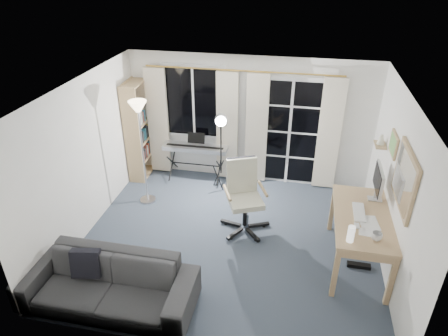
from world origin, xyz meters
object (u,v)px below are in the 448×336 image
at_px(monitor, 378,181).
at_px(sofa, 106,277).
at_px(keyboard_piano, 195,148).
at_px(office_chair, 243,189).
at_px(torchiere_lamp, 139,123).
at_px(desk, 362,222).
at_px(mug, 377,236).
at_px(bookshelf, 138,131).
at_px(studio_light, 221,129).

relative_size(monitor, sofa, 0.27).
bearing_deg(keyboard_piano, monitor, -25.17).
xyz_separation_m(keyboard_piano, office_chair, (1.12, -1.28, 0.01)).
bearing_deg(torchiere_lamp, desk, -14.91).
height_order(torchiere_lamp, sofa, torchiere_lamp).
bearing_deg(mug, bookshelf, 149.58).
relative_size(studio_light, monitor, 2.65).
bearing_deg(office_chair, desk, -41.56).
height_order(monitor, mug, monitor).
bearing_deg(monitor, torchiere_lamp, 173.11).
distance_m(torchiere_lamp, monitor, 3.77).
xyz_separation_m(desk, sofa, (-3.14, -1.40, -0.29)).
relative_size(torchiere_lamp, mug, 14.02).
xyz_separation_m(keyboard_piano, sofa, (-0.28, -3.25, -0.24)).
xyz_separation_m(bookshelf, torchiere_lamp, (0.48, -0.97, 0.61)).
bearing_deg(bookshelf, monitor, -21.55).
relative_size(office_chair, desk, 0.76).
height_order(keyboard_piano, studio_light, studio_light).
height_order(bookshelf, sofa, bookshelf).
bearing_deg(desk, bookshelf, 155.10).
relative_size(bookshelf, torchiere_lamp, 1.01).
height_order(bookshelf, studio_light, bookshelf).
xyz_separation_m(desk, monitor, (0.20, 0.45, 0.41)).
relative_size(studio_light, office_chair, 1.34).
bearing_deg(office_chair, monitor, -26.95).
relative_size(keyboard_piano, sofa, 0.56).
xyz_separation_m(studio_light, monitor, (2.49, -1.09, -0.12)).
xyz_separation_m(studio_light, office_chair, (0.56, -0.97, -0.57)).
xyz_separation_m(bookshelf, keyboard_piano, (1.15, -0.06, -0.23)).
bearing_deg(monitor, bookshelf, 161.44).
relative_size(studio_light, mug, 11.62).
relative_size(studio_light, desk, 1.02).
bearing_deg(desk, studio_light, 146.77).
height_order(torchiere_lamp, keyboard_piano, torchiere_lamp).
bearing_deg(sofa, keyboard_piano, 85.18).
height_order(bookshelf, desk, bookshelf).
bearing_deg(keyboard_piano, studio_light, -29.20).
relative_size(torchiere_lamp, studio_light, 1.21).
bearing_deg(bookshelf, mug, -32.81).
height_order(studio_light, office_chair, studio_light).
relative_size(mug, sofa, 0.06).
distance_m(office_chair, desk, 1.83).
bearing_deg(monitor, office_chair, 177.08).
xyz_separation_m(torchiere_lamp, sofa, (0.38, -2.34, -1.08)).
xyz_separation_m(office_chair, desk, (1.74, -0.57, 0.03)).
bearing_deg(desk, sofa, -155.37).
relative_size(office_chair, sofa, 0.53).
bearing_deg(studio_light, keyboard_piano, 138.80).
relative_size(keyboard_piano, studio_light, 0.79).
relative_size(torchiere_lamp, keyboard_piano, 1.53).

